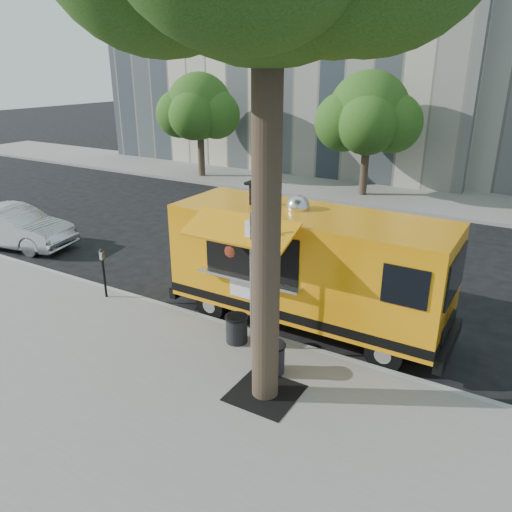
% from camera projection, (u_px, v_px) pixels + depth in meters
% --- Properties ---
extents(ground, '(120.00, 120.00, 0.00)m').
position_uv_depth(ground, '(231.00, 308.00, 12.73)').
color(ground, black).
rests_on(ground, ground).
extents(sidewalk, '(60.00, 6.00, 0.15)m').
position_uv_depth(sidewalk, '(115.00, 387.00, 9.50)').
color(sidewalk, gray).
rests_on(sidewalk, ground).
extents(curb, '(60.00, 0.14, 0.16)m').
position_uv_depth(curb, '(210.00, 321.00, 11.96)').
color(curb, '#999993').
rests_on(curb, ground).
extents(far_sidewalk, '(60.00, 5.00, 0.15)m').
position_uv_depth(far_sidewalk, '(388.00, 195.00, 23.54)').
color(far_sidewalk, gray).
rests_on(far_sidewalk, ground).
extents(tree_well, '(1.20, 1.20, 0.02)m').
position_uv_depth(tree_well, '(265.00, 393.00, 9.19)').
color(tree_well, black).
rests_on(tree_well, sidewalk).
extents(far_tree_a, '(3.42, 3.42, 5.36)m').
position_uv_depth(far_tree_a, '(199.00, 107.00, 26.02)').
color(far_tree_a, '#33261C').
rests_on(far_tree_a, far_sidewalk).
extents(far_tree_b, '(3.60, 3.60, 5.50)m').
position_uv_depth(far_tree_b, '(369.00, 113.00, 22.03)').
color(far_tree_b, '#33261C').
rests_on(far_tree_b, far_sidewalk).
extents(sign_post, '(0.28, 0.06, 3.00)m').
position_uv_depth(sign_post, '(251.00, 274.00, 10.09)').
color(sign_post, silver).
rests_on(sign_post, sidewalk).
extents(parking_meter, '(0.11, 0.11, 1.33)m').
position_uv_depth(parking_meter, '(103.00, 267.00, 12.73)').
color(parking_meter, black).
rests_on(parking_meter, sidewalk).
extents(food_truck, '(6.65, 3.06, 3.27)m').
position_uv_depth(food_truck, '(306.00, 265.00, 11.38)').
color(food_truck, '#FF9B0D').
rests_on(food_truck, ground).
extents(sedan, '(4.39, 2.23, 1.38)m').
position_uv_depth(sedan, '(14.00, 227.00, 16.82)').
color(sedan, silver).
rests_on(sedan, ground).
extents(trash_bin_left, '(0.51, 0.51, 0.62)m').
position_uv_depth(trash_bin_left, '(273.00, 357.00, 9.73)').
color(trash_bin_left, black).
rests_on(trash_bin_left, sidewalk).
extents(trash_bin_right, '(0.51, 0.51, 0.61)m').
position_uv_depth(trash_bin_right, '(237.00, 328.00, 10.80)').
color(trash_bin_right, black).
rests_on(trash_bin_right, sidewalk).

